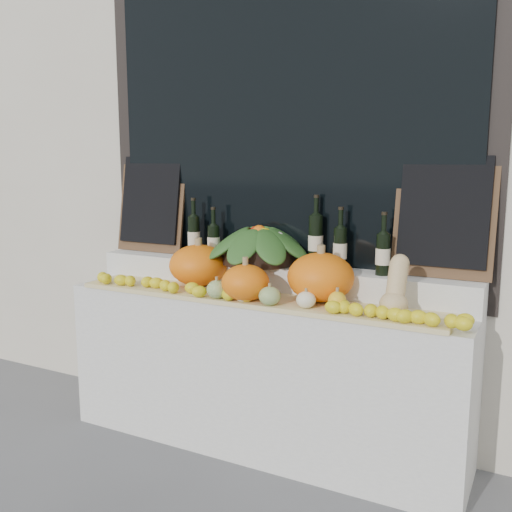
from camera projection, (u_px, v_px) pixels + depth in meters
The scene contains 18 objects.
storefront_facade at pixel (314, 61), 3.59m from camera, with size 7.00×0.94×4.50m.
display_sill at pixel (262, 371), 3.26m from camera, with size 2.30×0.55×0.88m, color silver.
rear_tier at pixel (274, 277), 3.30m from camera, with size 2.30×0.25×0.16m, color silver.
straw_bedding at pixel (252, 299), 3.07m from camera, with size 2.10×0.32×0.03m, color tan.
pumpkin_left at pixel (199, 265), 3.34m from camera, with size 0.35×0.35×0.24m, color orange.
pumpkin_right at pixel (321, 277), 2.95m from camera, with size 0.35×0.35×0.26m, color orange.
pumpkin_center at pixel (245, 283), 2.98m from camera, with size 0.25×0.25×0.19m, color orange.
butternut_squash at pixel (396, 289), 2.69m from camera, with size 0.13×0.20×0.29m.
decorative_gourds at pixel (265, 294), 2.91m from camera, with size 0.75×0.16×0.14m.
lemon_heap at pixel (242, 295), 2.97m from camera, with size 2.20×0.16×0.06m, color yellow, non-canonical shape.
produce_bowl at pixel (259, 245), 3.30m from camera, with size 0.66×0.66×0.23m.
wine_bottle_far_left at pixel (194, 236), 3.51m from camera, with size 0.08×0.08×0.36m.
wine_bottle_near_left at pixel (214, 241), 3.45m from camera, with size 0.08×0.08×0.31m.
wine_bottle_tall at pixel (316, 240), 3.19m from camera, with size 0.08×0.08×0.40m.
wine_bottle_near_right at pixel (340, 248), 3.09m from camera, with size 0.08×0.08×0.34m.
wine_bottle_far_right at pixel (383, 253), 2.96m from camera, with size 0.08×0.08×0.33m.
chalkboard_left at pixel (151, 202), 3.71m from camera, with size 0.50×0.13×0.61m.
chalkboard_right at pixel (444, 214), 2.87m from camera, with size 0.50×0.13×0.61m.
Camera 1 is at (1.40, -1.25, 1.63)m, focal length 40.00 mm.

